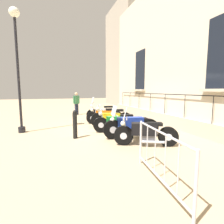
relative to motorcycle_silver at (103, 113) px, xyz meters
The scene contains 13 objects.
ground_plane 2.65m from the motorcycle_silver, 92.10° to the left, with size 60.00×60.00×0.00m, color tan.
building_facade 5.09m from the motorcycle_silver, 137.75° to the left, with size 0.82×13.18×7.65m.
motorcycle_silver is the anchor object (origin of this frame).
motorcycle_orange 1.15m from the motorcycle_silver, 79.07° to the left, with size 1.97×0.77×0.94m.
motorcycle_yellow 2.08m from the motorcycle_silver, 85.75° to the left, with size 2.03×0.76×1.09m.
motorcycle_green 3.21m from the motorcycle_silver, 85.96° to the left, with size 2.11×0.81×1.00m.
motorcycle_blue 4.20m from the motorcycle_silver, 88.47° to the left, with size 2.12×0.74×1.22m.
motorcycle_black 5.15m from the motorcycle_silver, 89.25° to the left, with size 1.93×1.05×1.22m.
lamppost 5.31m from the motorcycle_silver, 25.11° to the left, with size 0.40×0.40×4.99m.
crowd_barrier 7.41m from the motorcycle_silver, 82.34° to the left, with size 0.33×2.07×1.05m.
bollard 4.13m from the motorcycle_silver, 59.76° to the left, with size 0.16×0.16×1.05m.
pedestrian_standing 3.00m from the motorcycle_silver, 65.97° to the right, with size 0.48×0.36×1.62m.
distant_building 12.59m from the motorcycle_silver, 126.20° to the right, with size 5.44×7.11×11.19m.
Camera 1 is at (2.93, 7.40, 1.79)m, focal length 28.12 mm.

